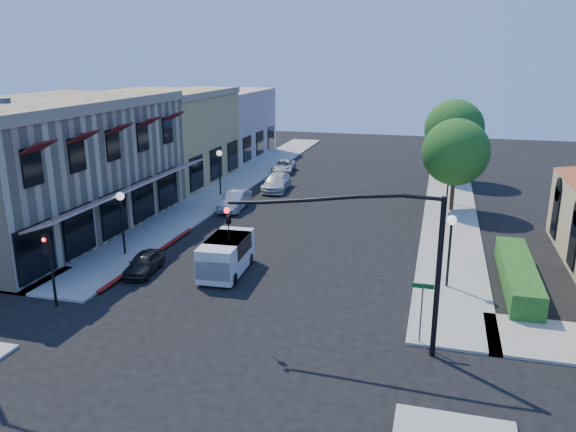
% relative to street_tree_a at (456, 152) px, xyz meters
% --- Properties ---
extents(ground, '(120.00, 120.00, 0.00)m').
position_rel_street_tree_a_xyz_m(ground, '(-8.80, -22.00, -4.19)').
color(ground, black).
rests_on(ground, ground).
extents(sidewalk_left, '(3.50, 50.00, 0.12)m').
position_rel_street_tree_a_xyz_m(sidewalk_left, '(-17.55, 5.00, -4.13)').
color(sidewalk_left, gray).
rests_on(sidewalk_left, ground).
extents(sidewalk_right, '(3.50, 50.00, 0.12)m').
position_rel_street_tree_a_xyz_m(sidewalk_right, '(-0.05, 5.00, -4.13)').
color(sidewalk_right, gray).
rests_on(sidewalk_right, ground).
extents(curb_red_strip, '(0.25, 10.00, 0.06)m').
position_rel_street_tree_a_xyz_m(curb_red_strip, '(-15.70, -14.00, -4.19)').
color(curb_red_strip, maroon).
rests_on(curb_red_strip, ground).
extents(corner_brick_building, '(11.77, 18.20, 8.10)m').
position_rel_street_tree_a_xyz_m(corner_brick_building, '(-24.25, -11.00, -0.19)').
color(corner_brick_building, tan).
rests_on(corner_brick_building, ground).
extents(yellow_stucco_building, '(10.00, 12.00, 7.60)m').
position_rel_street_tree_a_xyz_m(yellow_stucco_building, '(-24.30, 4.00, -0.39)').
color(yellow_stucco_building, tan).
rests_on(yellow_stucco_building, ground).
extents(pink_stucco_building, '(10.00, 12.00, 7.00)m').
position_rel_street_tree_a_xyz_m(pink_stucco_building, '(-24.30, 16.00, -0.69)').
color(pink_stucco_building, '#C9A698').
rests_on(pink_stucco_building, ground).
extents(hedge, '(1.40, 8.00, 1.10)m').
position_rel_street_tree_a_xyz_m(hedge, '(2.90, -13.00, -4.19)').
color(hedge, '#1C5017').
rests_on(hedge, ground).
extents(street_tree_a, '(4.56, 4.56, 6.48)m').
position_rel_street_tree_a_xyz_m(street_tree_a, '(0.00, 0.00, 0.00)').
color(street_tree_a, '#2E2012').
rests_on(street_tree_a, ground).
extents(street_tree_b, '(4.94, 4.94, 7.02)m').
position_rel_street_tree_a_xyz_m(street_tree_b, '(0.00, 10.00, 0.35)').
color(street_tree_b, '#2E2012').
rests_on(street_tree_b, ground).
extents(signal_mast_arm, '(8.01, 0.39, 6.00)m').
position_rel_street_tree_a_xyz_m(signal_mast_arm, '(-2.94, -20.50, -0.11)').
color(signal_mast_arm, black).
rests_on(signal_mast_arm, ground).
extents(secondary_signal, '(0.28, 0.42, 3.32)m').
position_rel_street_tree_a_xyz_m(secondary_signal, '(-16.80, -20.59, -1.88)').
color(secondary_signal, black).
rests_on(secondary_signal, ground).
extents(street_name_sign, '(0.80, 0.06, 2.50)m').
position_rel_street_tree_a_xyz_m(street_name_sign, '(-1.30, -19.80, -2.50)').
color(street_name_sign, '#595B5E').
rests_on(street_name_sign, ground).
extents(lamppost_left_near, '(0.44, 0.44, 3.57)m').
position_rel_street_tree_a_xyz_m(lamppost_left_near, '(-17.30, -14.00, -1.46)').
color(lamppost_left_near, black).
rests_on(lamppost_left_near, ground).
extents(lamppost_left_far, '(0.44, 0.44, 3.57)m').
position_rel_street_tree_a_xyz_m(lamppost_left_far, '(-17.30, 0.00, -1.46)').
color(lamppost_left_far, black).
rests_on(lamppost_left_far, ground).
extents(lamppost_right_near, '(0.44, 0.44, 3.57)m').
position_rel_street_tree_a_xyz_m(lamppost_right_near, '(-0.30, -14.00, -1.46)').
color(lamppost_right_near, black).
rests_on(lamppost_right_near, ground).
extents(lamppost_right_far, '(0.44, 0.44, 3.57)m').
position_rel_street_tree_a_xyz_m(lamppost_right_far, '(-0.30, 2.00, -1.46)').
color(lamppost_right_far, black).
rests_on(lamppost_right_far, ground).
extents(white_van, '(1.99, 4.19, 1.82)m').
position_rel_street_tree_a_xyz_m(white_van, '(-10.98, -14.99, -3.14)').
color(white_van, silver).
rests_on(white_van, ground).
extents(parked_car_a, '(1.58, 3.24, 1.06)m').
position_rel_street_tree_a_xyz_m(parked_car_a, '(-15.00, -16.00, -3.66)').
color(parked_car_a, black).
rests_on(parked_car_a, ground).
extents(parked_car_b, '(1.59, 4.06, 1.32)m').
position_rel_street_tree_a_xyz_m(parked_car_b, '(-14.82, -3.48, -3.54)').
color(parked_car_b, '#B5B7BB').
rests_on(parked_car_b, ground).
extents(parked_car_c, '(2.20, 4.68, 1.32)m').
position_rel_street_tree_a_xyz_m(parked_car_c, '(-13.60, 2.91, -3.53)').
color(parked_car_c, '#BBBBB8').
rests_on(parked_car_c, ground).
extents(parked_car_d, '(2.29, 4.20, 1.12)m').
position_rel_street_tree_a_xyz_m(parked_car_d, '(-15.00, 10.00, -3.64)').
color(parked_car_d, '#BABDC0').
rests_on(parked_car_d, ground).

